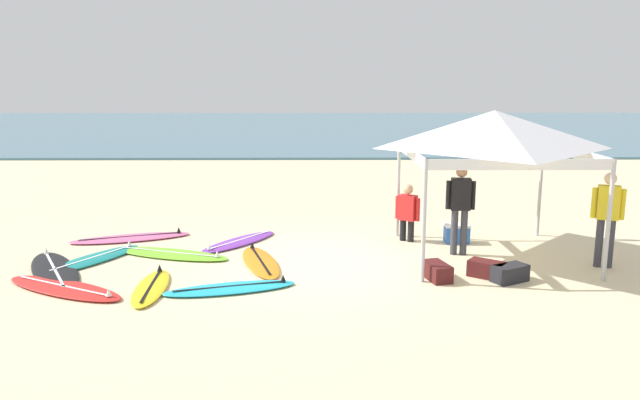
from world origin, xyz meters
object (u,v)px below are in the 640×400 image
at_px(gear_bag_near_tent, 510,273).
at_px(gear_bag_on_sand, 437,271).
at_px(person_red, 407,210).
at_px(person_yellow, 607,213).
at_px(surfboard_black, 54,270).
at_px(surfboard_red, 64,288).
at_px(surfboard_teal, 94,259).
at_px(surfboard_lime, 172,254).
at_px(surfboard_orange, 260,262).
at_px(person_black, 460,204).
at_px(surfboard_purple, 239,242).
at_px(cooler_box, 457,233).
at_px(surfboard_cyan, 231,288).
at_px(gear_bag_by_pole, 487,269).
at_px(surfboard_yellow, 151,287).
at_px(canopy_tent, 494,130).
at_px(surfboard_pink, 131,238).

relative_size(gear_bag_near_tent, gear_bag_on_sand, 1.00).
bearing_deg(person_red, person_yellow, -29.50).
bearing_deg(surfboard_black, surfboard_red, -59.45).
bearing_deg(surfboard_teal, person_yellow, -2.99).
bearing_deg(surfboard_lime, surfboard_orange, -16.94).
relative_size(person_yellow, gear_bag_on_sand, 2.85).
distance_m(person_yellow, person_black, 2.54).
relative_size(surfboard_purple, person_red, 1.67).
xyz_separation_m(person_black, gear_bag_near_tent, (0.48, -1.60, -0.85)).
bearing_deg(cooler_box, surfboard_red, -157.84).
bearing_deg(surfboard_lime, surfboard_cyan, -54.65).
bearing_deg(surfboard_cyan, surfboard_purple, 94.18).
height_order(surfboard_lime, gear_bag_by_pole, gear_bag_by_pole).
xyz_separation_m(surfboard_cyan, surfboard_orange, (0.35, 1.43, 0.00)).
bearing_deg(person_yellow, surfboard_black, -178.81).
distance_m(surfboard_purple, person_red, 3.53).
relative_size(surfboard_lime, gear_bag_on_sand, 4.11).
bearing_deg(surfboard_yellow, surfboard_orange, 40.15).
distance_m(canopy_tent, surfboard_red, 7.88).
bearing_deg(surfboard_purple, gear_bag_by_pole, -26.40).
bearing_deg(person_black, surfboard_cyan, -154.22).
bearing_deg(surfboard_orange, surfboard_pink, 148.72).
distance_m(surfboard_purple, gear_bag_by_pole, 4.99).
relative_size(surfboard_red, surfboard_pink, 0.96).
xyz_separation_m(surfboard_orange, surfboard_yellow, (-1.63, -1.37, 0.00)).
bearing_deg(surfboard_black, person_yellow, 1.19).
distance_m(surfboard_pink, gear_bag_on_sand, 6.48).
bearing_deg(surfboard_purple, surfboard_pink, 171.60).
distance_m(gear_bag_by_pole, gear_bag_on_sand, 0.88).
xyz_separation_m(surfboard_purple, person_red, (3.47, 0.16, 0.62)).
xyz_separation_m(surfboard_cyan, gear_bag_near_tent, (4.58, 0.38, 0.10)).
distance_m(surfboard_black, person_black, 7.43).
bearing_deg(gear_bag_near_tent, surfboard_lime, 165.23).
height_order(surfboard_cyan, surfboard_black, same).
height_order(surfboard_cyan, person_yellow, person_yellow).
xyz_separation_m(surfboard_teal, cooler_box, (7.03, 1.21, 0.16)).
distance_m(surfboard_purple, gear_bag_on_sand, 4.28).
bearing_deg(surfboard_red, surfboard_cyan, -0.72).
bearing_deg(surfboard_orange, person_red, 28.13).
xyz_separation_m(person_black, gear_bag_on_sand, (-0.71, -1.48, -0.85)).
distance_m(surfboard_red, person_red, 6.64).
bearing_deg(surfboard_yellow, surfboard_pink, 111.76).
xyz_separation_m(canopy_tent, gear_bag_near_tent, (-0.06, -1.52, -2.25)).
bearing_deg(gear_bag_near_tent, person_red, 116.85).
height_order(surfboard_orange, cooler_box, cooler_box).
bearing_deg(surfboard_red, person_red, 26.52).
xyz_separation_m(canopy_tent, person_yellow, (1.86, -0.75, -1.40)).
distance_m(surfboard_black, surfboard_pink, 2.32).
height_order(surfboard_red, surfboard_teal, same).
bearing_deg(surfboard_purple, person_red, 2.58).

